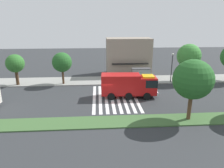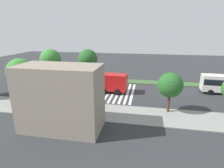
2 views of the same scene
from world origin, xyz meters
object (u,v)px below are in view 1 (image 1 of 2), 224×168
Objects in this scene: parked_car_mid at (141,82)px; bus_stop_shelter at (141,72)px; sidewalk_tree_far_west at (15,64)px; sidewalk_tree_center at (189,56)px; street_lamp at (172,65)px; fire_truck at (130,84)px; sidewalk_tree_west at (62,62)px; bench_near_shelter at (121,79)px; median_tree_far_west at (193,80)px.

bus_stop_shelter is (0.67, 2.87, 0.99)m from parked_car_mid.
sidewalk_tree_center is at bearing 0.00° from sidewalk_tree_far_west.
sidewalk_tree_center reaches higher than street_lamp.
bus_stop_shelter is 5.79m from street_lamp.
sidewalk_tree_center is (12.18, 7.32, 3.03)m from fire_truck.
street_lamp is 28.50m from sidewalk_tree_far_west.
bench_near_shelter is at bearing 3.40° from sidewalk_tree_west.
sidewalk_tree_far_west is 0.96× the size of sidewalk_tree_west.
street_lamp is (5.47, -1.07, 1.56)m from bus_stop_shelter.
fire_truck reaches higher than bench_near_shelter.
median_tree_far_west is (3.02, -13.30, 4.12)m from parked_car_mid.
bench_near_shelter is at bearing 138.88° from parked_car_mid.
sidewalk_tree_west is at bearing 149.93° from fire_truck.
parked_car_mid is 22.67m from sidewalk_tree_far_west.
median_tree_far_west is (2.35, -16.17, 3.13)m from bus_stop_shelter.
median_tree_far_west is at bearing -42.18° from sidewalk_tree_west.
street_lamp is 15.50m from median_tree_far_west.
sidewalk_tree_west is at bearing 170.49° from parked_car_mid.
sidewalk_tree_far_west is 0.78× the size of median_tree_far_west.
fire_truck is 1.56× the size of sidewalk_tree_far_west.
bench_near_shelter is at bearing 96.69° from fire_truck.
parked_car_mid is at bearing 64.21° from fire_truck.
sidewalk_tree_center is at bearing -2.88° from bench_near_shelter.
sidewalk_tree_center reaches higher than bus_stop_shelter.
parked_car_mid is 6.89m from street_lamp.
fire_truck is at bearing -119.28° from parked_car_mid.
bench_near_shelter is 9.95m from street_lamp.
sidewalk_tree_center reaches higher than sidewalk_tree_west.
bus_stop_shelter is 0.60× the size of sidewalk_tree_west.
sidewalk_tree_west is (-20.24, 0.40, 0.72)m from street_lamp.
bus_stop_shelter is 16.64m from median_tree_far_west.
sidewalk_tree_far_west reaches higher than bench_near_shelter.
parked_car_mid is 3.11m from bus_stop_shelter.
bench_near_shelter is 11.36m from sidewalk_tree_west.
median_tree_far_west is (17.11, -15.50, 0.85)m from sidewalk_tree_west.
bus_stop_shelter reaches higher than bench_near_shelter.
sidewalk_tree_west is (-11.30, 7.32, 2.15)m from fire_truck.
fire_truck is 8.10m from bench_near_shelter.
fire_truck is at bearing 125.39° from median_tree_far_west.
median_tree_far_west is (-3.13, -15.10, 1.57)m from street_lamp.
bus_stop_shelter is 0.49× the size of sidewalk_tree_center.
bus_stop_shelter is 4.20m from bench_near_shelter.
median_tree_far_west reaches higher than sidewalk_tree_center.
sidewalk_tree_center is at bearing 7.03° from street_lamp.
sidewalk_tree_west is (8.26, 0.00, 0.13)m from sidewalk_tree_far_west.
median_tree_far_west is at bearing -68.53° from bench_near_shelter.
street_lamp is (8.94, 6.92, 1.43)m from fire_truck.
median_tree_far_west is at bearing -81.74° from bus_stop_shelter.
bus_stop_shelter is at bearing 1.66° from sidewalk_tree_far_west.
bus_stop_shelter is 0.49× the size of median_tree_far_west.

